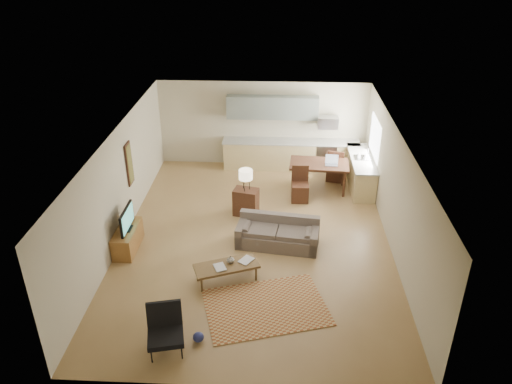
# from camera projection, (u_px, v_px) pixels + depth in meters

# --- Properties ---
(room) EXTENTS (9.00, 9.00, 9.00)m
(room) POSITION_uv_depth(u_px,v_px,m) (255.00, 190.00, 11.66)
(room) COLOR olive
(room) RESTS_ON ground
(kitchen_counter_back) EXTENTS (4.26, 0.64, 0.92)m
(kitchen_counter_back) POSITION_uv_depth(u_px,v_px,m) (291.00, 155.00, 15.73)
(kitchen_counter_back) COLOR tan
(kitchen_counter_back) RESTS_ON ground
(kitchen_counter_right) EXTENTS (0.64, 2.26, 0.92)m
(kitchen_counter_right) POSITION_uv_depth(u_px,v_px,m) (360.00, 172.00, 14.60)
(kitchen_counter_right) COLOR tan
(kitchen_counter_right) RESTS_ON ground
(kitchen_range) EXTENTS (0.62, 0.62, 0.90)m
(kitchen_range) POSITION_uv_depth(u_px,v_px,m) (326.00, 156.00, 15.68)
(kitchen_range) COLOR #A5A8AD
(kitchen_range) RESTS_ON ground
(kitchen_microwave) EXTENTS (0.62, 0.40, 0.35)m
(kitchen_microwave) POSITION_uv_depth(u_px,v_px,m) (328.00, 122.00, 15.19)
(kitchen_microwave) COLOR #A5A8AD
(kitchen_microwave) RESTS_ON room
(upper_cabinets) EXTENTS (2.80, 0.34, 0.70)m
(upper_cabinets) POSITION_uv_depth(u_px,v_px,m) (272.00, 107.00, 15.19)
(upper_cabinets) COLOR slate
(upper_cabinets) RESTS_ON room
(window_right) EXTENTS (0.02, 1.40, 1.05)m
(window_right) POSITION_uv_depth(u_px,v_px,m) (375.00, 138.00, 14.07)
(window_right) COLOR white
(window_right) RESTS_ON room
(wall_art_left) EXTENTS (0.06, 0.42, 1.10)m
(wall_art_left) POSITION_uv_depth(u_px,v_px,m) (130.00, 164.00, 12.50)
(wall_art_left) COLOR olive
(wall_art_left) RESTS_ON room
(triptych) EXTENTS (1.70, 0.04, 0.50)m
(triptych) POSITION_uv_depth(u_px,v_px,m) (260.00, 112.00, 15.43)
(triptych) COLOR beige
(triptych) RESTS_ON room
(rug) EXTENTS (2.76, 2.26, 0.02)m
(rug) POSITION_uv_depth(u_px,v_px,m) (266.00, 307.00, 10.06)
(rug) COLOR brown
(rug) RESTS_ON floor
(sofa) EXTENTS (2.13, 1.15, 0.70)m
(sofa) POSITION_uv_depth(u_px,v_px,m) (278.00, 233.00, 11.88)
(sofa) COLOR #61544B
(sofa) RESTS_ON floor
(coffee_table) EXTENTS (1.48, 1.02, 0.42)m
(coffee_table) POSITION_uv_depth(u_px,v_px,m) (227.00, 273.00, 10.74)
(coffee_table) COLOR brown
(coffee_table) RESTS_ON floor
(book_a) EXTENTS (0.45, 0.47, 0.03)m
(book_a) POSITION_uv_depth(u_px,v_px,m) (215.00, 268.00, 10.52)
(book_a) COLOR #99311A
(book_a) RESTS_ON coffee_table
(book_b) EXTENTS (0.54, 0.55, 0.02)m
(book_b) POSITION_uv_depth(u_px,v_px,m) (242.00, 258.00, 10.84)
(book_b) COLOR navy
(book_b) RESTS_ON coffee_table
(vase) EXTENTS (0.20, 0.20, 0.17)m
(vase) POSITION_uv_depth(u_px,v_px,m) (231.00, 259.00, 10.69)
(vase) COLOR black
(vase) RESTS_ON coffee_table
(armchair) EXTENTS (0.88, 0.88, 0.84)m
(armchair) POSITION_uv_depth(u_px,v_px,m) (165.00, 332.00, 8.86)
(armchair) COLOR black
(armchair) RESTS_ON floor
(tv_credenza) EXTENTS (0.46, 1.18, 0.55)m
(tv_credenza) POSITION_uv_depth(u_px,v_px,m) (128.00, 239.00, 11.80)
(tv_credenza) COLOR brown
(tv_credenza) RESTS_ON floor
(tv) EXTENTS (0.09, 0.91, 0.55)m
(tv) POSITION_uv_depth(u_px,v_px,m) (127.00, 219.00, 11.54)
(tv) COLOR black
(tv) RESTS_ON tv_credenza
(console_table) EXTENTS (0.71, 0.55, 0.73)m
(console_table) POSITION_uv_depth(u_px,v_px,m) (246.00, 202.00, 13.19)
(console_table) COLOR #361D12
(console_table) RESTS_ON floor
(table_lamp) EXTENTS (0.42, 0.42, 0.59)m
(table_lamp) POSITION_uv_depth(u_px,v_px,m) (246.00, 180.00, 12.89)
(table_lamp) COLOR beige
(table_lamp) RESTS_ON console_table
(dining_table) EXTENTS (1.73, 1.08, 0.85)m
(dining_table) POSITION_uv_depth(u_px,v_px,m) (318.00, 176.00, 14.43)
(dining_table) COLOR #361D12
(dining_table) RESTS_ON floor
(dining_chair_near) EXTENTS (0.48, 0.50, 0.99)m
(dining_chair_near) POSITION_uv_depth(u_px,v_px,m) (300.00, 185.00, 13.82)
(dining_chair_near) COLOR #361D12
(dining_chair_near) RESTS_ON floor
(dining_chair_far) EXTENTS (0.58, 0.60, 1.02)m
(dining_chair_far) POSITION_uv_depth(u_px,v_px,m) (336.00, 164.00, 14.97)
(dining_chair_far) COLOR #361D12
(dining_chair_far) RESTS_ON floor
(laptop) EXTENTS (0.38, 0.30, 0.27)m
(laptop) POSITION_uv_depth(u_px,v_px,m) (332.00, 161.00, 14.06)
(laptop) COLOR #A5A8AD
(laptop) RESTS_ON dining_table
(soap_bottle) EXTENTS (0.11, 0.11, 0.19)m
(soap_bottle) POSITION_uv_depth(u_px,v_px,m) (359.00, 155.00, 14.31)
(soap_bottle) COLOR beige
(soap_bottle) RESTS_ON kitchen_counter_right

